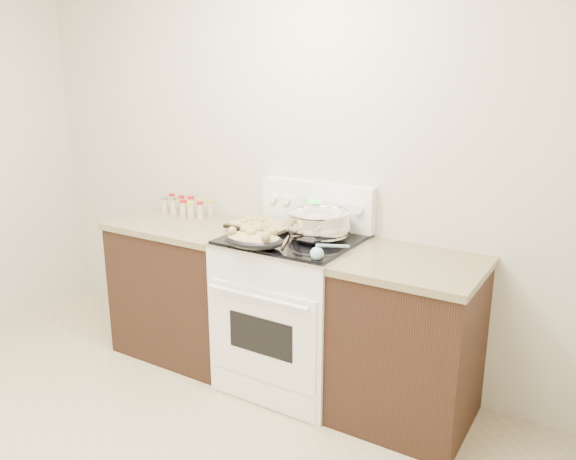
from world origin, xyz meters
The scene contains 10 objects.
room_shell centered at (0.00, 0.00, 1.70)m, with size 4.10×3.60×2.75m.
counter_left centered at (-0.48, 1.43, 0.46)m, with size 0.93×0.67×0.92m.
counter_right centered at (1.08, 1.43, 0.46)m, with size 0.73×0.67×0.92m.
kitchen_range centered at (0.35, 1.42, 0.49)m, with size 0.78×0.73×1.22m.
mixing_bowl centered at (0.50, 1.46, 1.03)m, with size 0.45×0.45×0.22m.
roasting_pan centered at (0.27, 1.14, 0.99)m, with size 0.37×0.28×0.12m.
baking_sheet centered at (0.09, 1.50, 0.96)m, with size 0.44×0.32×0.06m.
wooden_spoon centered at (0.35, 1.25, 0.95)m, with size 0.12×0.24×0.04m.
blue_ladle centered at (0.67, 1.16, 0.97)m, with size 0.12×0.25×0.09m.
spice_jars centered at (-0.61, 1.58, 0.98)m, with size 0.39×0.14×0.13m.
Camera 1 is at (1.98, -1.27, 1.86)m, focal length 35.00 mm.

